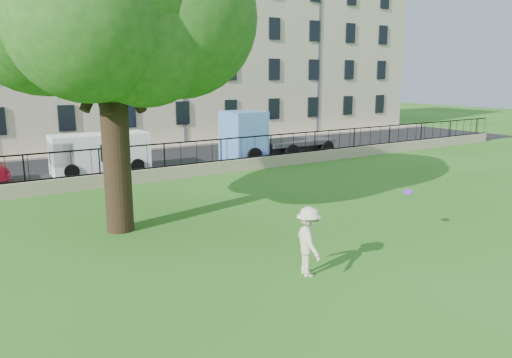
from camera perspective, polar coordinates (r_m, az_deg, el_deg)
ground at (r=13.85m, az=9.55°, el=-8.77°), size 120.00×120.00×0.00m
retaining_wall at (r=23.68m, az=-10.35°, el=0.64°), size 50.00×0.40×0.60m
iron_railing at (r=23.53m, az=-10.43°, el=2.67°), size 50.00×0.05×1.13m
street at (r=28.06m, az=-14.05°, el=1.61°), size 60.00×9.00×0.01m
sidewalk at (r=32.96m, az=-17.03°, el=3.03°), size 60.00×1.40×0.12m
building_row at (r=38.15m, az=-20.12°, el=14.32°), size 56.40×10.40×13.80m
man at (r=12.26m, az=6.06°, el=-7.14°), size 0.95×1.26×1.73m
frisbee at (r=15.38m, az=16.99°, el=-1.43°), size 0.34×0.35×0.12m
white_van at (r=26.09m, az=-17.36°, el=2.83°), size 4.73×2.01×1.95m
blue_truck at (r=29.51m, az=2.48°, el=5.20°), size 6.72×2.42×2.81m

